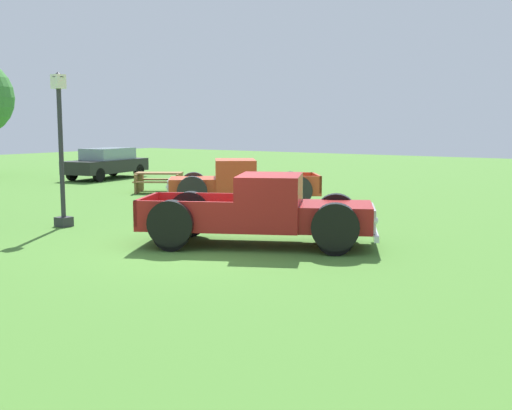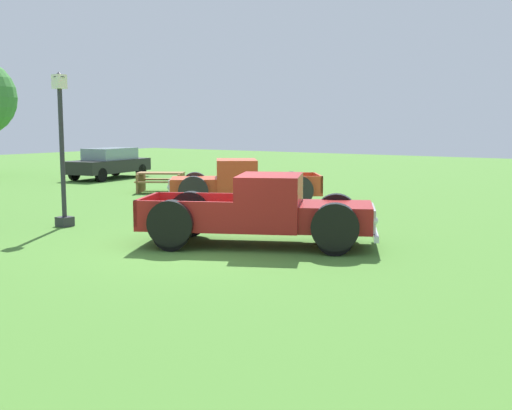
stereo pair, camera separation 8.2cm
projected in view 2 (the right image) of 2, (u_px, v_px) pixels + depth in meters
ground_plane at (205, 247)px, 13.75m from camera, size 80.00×80.00×0.00m
pickup_truck_foreground at (273, 212)px, 13.84m from camera, size 3.93×5.41×1.57m
pickup_truck_behind_right at (235, 184)px, 20.64m from camera, size 4.44×4.96×1.51m
sedan_distant_a at (109, 163)px, 30.68m from camera, size 4.66×2.44×1.48m
lamp_post_near at (62, 146)px, 16.29m from camera, size 0.36×0.36×3.99m
picnic_table at (161, 180)px, 24.68m from camera, size 2.22×2.31×0.78m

